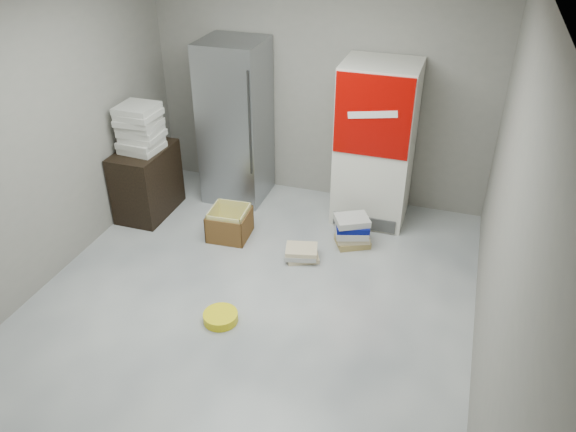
# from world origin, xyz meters

# --- Properties ---
(ground) EXTENTS (5.00, 5.00, 0.00)m
(ground) POSITION_xyz_m (0.00, 0.00, 0.00)
(ground) COLOR silver
(ground) RESTS_ON ground
(room_shell) EXTENTS (4.04, 5.04, 2.82)m
(room_shell) POSITION_xyz_m (0.00, 0.00, 1.80)
(room_shell) COLOR gray
(room_shell) RESTS_ON ground
(steel_fridge) EXTENTS (0.70, 0.72, 1.90)m
(steel_fridge) POSITION_xyz_m (-0.90, 2.13, 0.95)
(steel_fridge) COLOR #93969A
(steel_fridge) RESTS_ON ground
(coke_cooler) EXTENTS (0.80, 0.73, 1.80)m
(coke_cooler) POSITION_xyz_m (0.75, 2.12, 0.90)
(coke_cooler) COLOR silver
(coke_cooler) RESTS_ON ground
(wood_shelf) EXTENTS (0.50, 0.80, 0.80)m
(wood_shelf) POSITION_xyz_m (-1.73, 1.40, 0.40)
(wood_shelf) COLOR black
(wood_shelf) RESTS_ON ground
(supply_box_stack) EXTENTS (0.44, 0.45, 0.52)m
(supply_box_stack) POSITION_xyz_m (-1.72, 1.40, 1.06)
(supply_box_stack) COLOR beige
(supply_box_stack) RESTS_ON wood_shelf
(phonebook_stack_main) EXTENTS (0.45, 0.42, 0.35)m
(phonebook_stack_main) POSITION_xyz_m (0.69, 1.45, 0.17)
(phonebook_stack_main) COLOR #9F874B
(phonebook_stack_main) RESTS_ON ground
(phonebook_stack_side) EXTENTS (0.40, 0.37, 0.15)m
(phonebook_stack_side) POSITION_xyz_m (0.25, 1.03, 0.07)
(phonebook_stack_side) COLOR beige
(phonebook_stack_side) RESTS_ON ground
(cardboard_box) EXTENTS (0.45, 0.45, 0.34)m
(cardboard_box) POSITION_xyz_m (-0.63, 1.20, 0.14)
(cardboard_box) COLOR yellow
(cardboard_box) RESTS_ON ground
(bucket_lid) EXTENTS (0.33, 0.33, 0.08)m
(bucket_lid) POSITION_xyz_m (-0.16, -0.11, 0.04)
(bucket_lid) COLOR yellow
(bucket_lid) RESTS_ON ground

